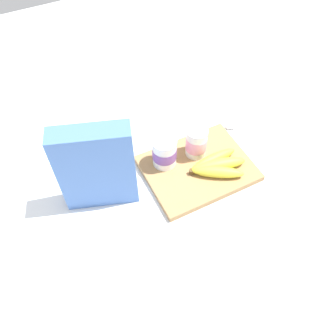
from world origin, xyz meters
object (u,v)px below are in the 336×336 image
object	(u,v)px
yogurt_cup_back	(196,142)
banana_bunch	(217,165)
spoon	(238,127)
yogurt_cup_front	(164,152)
cutting_board	(198,168)
cereal_box	(97,168)

from	to	relation	value
yogurt_cup_back	banana_bunch	distance (m)	0.09
yogurt_cup_back	spoon	size ratio (longest dim) A/B	0.79
yogurt_cup_front	spoon	bearing A→B (deg)	6.49
yogurt_cup_back	spoon	world-z (taller)	yogurt_cup_back
yogurt_cup_front	banana_bunch	bearing A→B (deg)	-36.76
banana_bunch	yogurt_cup_front	bearing A→B (deg)	143.24
cutting_board	yogurt_cup_front	distance (m)	0.12
banana_bunch	yogurt_cup_back	bearing A→B (deg)	105.72
banana_bunch	spoon	bearing A→B (deg)	36.98
cutting_board	spoon	bearing A→B (deg)	23.73
cereal_box	banana_bunch	size ratio (longest dim) A/B	1.57
yogurt_cup_back	spoon	xyz separation A→B (m)	(0.19, 0.04, -0.06)
yogurt_cup_back	cutting_board	bearing A→B (deg)	-111.43
yogurt_cup_front	banana_bunch	xyz separation A→B (m)	(0.13, -0.09, -0.03)
cutting_board	yogurt_cup_back	world-z (taller)	yogurt_cup_back
spoon	banana_bunch	bearing A→B (deg)	-143.02
yogurt_cup_back	yogurt_cup_front	bearing A→B (deg)	174.25
cutting_board	yogurt_cup_front	world-z (taller)	yogurt_cup_front
yogurt_cup_front	spoon	world-z (taller)	yogurt_cup_front
yogurt_cup_back	spoon	bearing A→B (deg)	12.81
spoon	yogurt_cup_front	bearing A→B (deg)	-173.51
cutting_board	yogurt_cup_back	xyz separation A→B (m)	(0.02, 0.05, 0.06)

